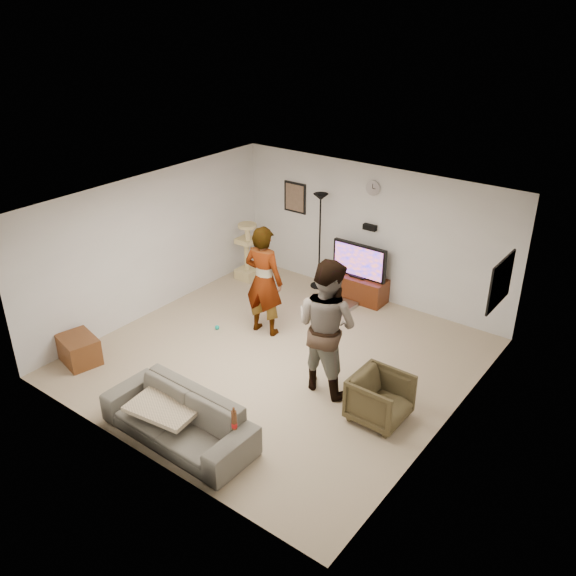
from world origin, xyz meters
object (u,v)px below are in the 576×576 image
Objects in this scene: floor_lamp at (320,242)px; cat_tree at (247,251)px; beer_bottle at (234,420)px; side_table at (79,350)px; tv at (359,261)px; person_right at (327,326)px; tv_stand at (358,288)px; armchair at (380,398)px; person_left at (264,281)px; sofa at (178,418)px.

floor_lamp is 1.50m from cat_tree.
beer_bottle reaches higher than side_table.
tv is 2.89m from person_right.
tv_stand is 0.92× the size of cat_tree.
tv_stand is 3.55m from armchair.
armchair is at bearing -54.34° from tv.
tv reaches higher than tv_stand.
armchair is (2.95, -2.89, -0.60)m from floor_lamp.
tv is 2.09m from person_left.
side_table is at bearing 110.06° from armchair.
tv_stand is at bearing -0.37° from floor_lamp.
person_right is at bearing -68.39° from tv.
tv is at bearing -63.51° from person_right.
cat_tree is at bearing 88.60° from side_table.
sofa is at bearing -87.55° from tv_stand.
tv is 0.58× the size of floor_lamp.
person_left is 2.95× the size of side_table.
floor_lamp is at bearing 179.63° from tv_stand.
person_left is 3.07m from side_table.
floor_lamp is 7.45× the size of beer_bottle.
person_right is at bearing -54.09° from floor_lamp.
cat_tree is (-1.35, -0.56, -0.34)m from floor_lamp.
cat_tree reaches higher than beer_bottle.
side_table is at bearing -91.40° from cat_tree.
tv reaches higher than sofa.
person_left is at bearing 123.04° from beer_bottle.
person_right is at bearing 93.16° from beer_bottle.
cat_tree reaches higher than tv_stand.
floor_lamp is 4.72m from side_table.
floor_lamp is at bearing 46.24° from armchair.
side_table is at bearing 173.53° from sofa.
sofa reaches higher than side_table.
person_right is at bearing 151.15° from person_left.
armchair is at bearing -54.34° from tv_stand.
person_left is 0.89× the size of sofa.
person_right is at bearing -68.39° from tv_stand.
tv reaches higher than armchair.
tv is (-0.00, 0.00, 0.55)m from tv_stand.
floor_lamp reaches higher than beer_bottle.
floor_lamp is at bearing 22.35° from cat_tree.
floor_lamp is at bearing -49.21° from person_right.
side_table is at bearing -117.71° from tv_stand.
tv_stand is 1.71× the size of side_table.
cat_tree is at bearing -166.18° from tv_stand.
person_left reaches higher than cat_tree.
beer_bottle is (1.81, -2.78, -0.20)m from person_left.
sofa is at bearing -87.55° from tv.
person_right is at bearing 79.22° from armchair.
floor_lamp reaches higher than sofa.
sofa is 8.45× the size of beer_bottle.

